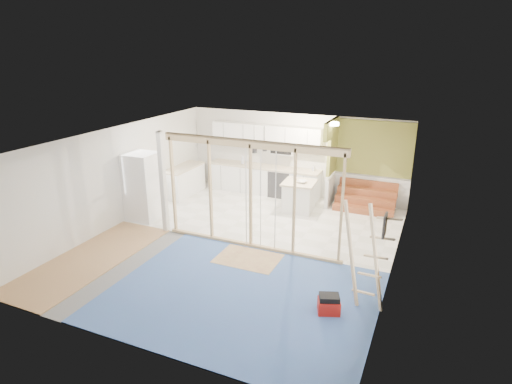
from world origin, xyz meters
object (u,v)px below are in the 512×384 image
at_px(fridge, 143,187).
at_px(ladder, 366,256).
at_px(island, 299,197).
at_px(toolbox, 329,305).

height_order(fridge, ladder, ladder).
xyz_separation_m(island, toolbox, (2.07, -4.58, -0.26)).
bearing_deg(island, ladder, -61.65).
relative_size(island, toolbox, 2.05).
bearing_deg(toolbox, ladder, 24.09).
height_order(fridge, toolbox, fridge).
bearing_deg(toolbox, fridge, 137.70).
distance_m(fridge, island, 4.36).
height_order(toolbox, ladder, ladder).
distance_m(island, ladder, 4.86).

